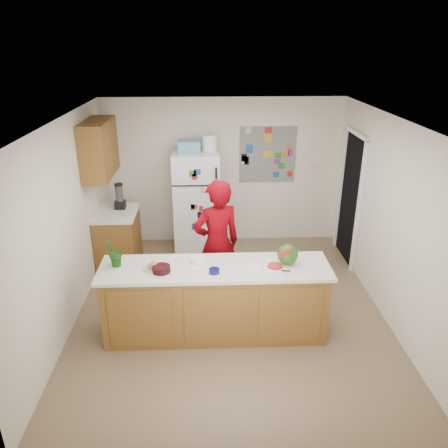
{
  "coord_description": "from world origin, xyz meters",
  "views": [
    {
      "loc": [
        -0.27,
        -4.95,
        3.35
      ],
      "look_at": [
        -0.07,
        0.2,
        1.16
      ],
      "focal_mm": 35.0,
      "sensor_mm": 36.0,
      "label": 1
    }
  ],
  "objects_px": {
    "watermelon": "(288,254)",
    "person": "(217,245)",
    "cherry_bowl": "(161,269)",
    "refrigerator": "(197,202)"
  },
  "relations": [
    {
      "from": "refrigerator",
      "to": "cherry_bowl",
      "type": "xyz_separation_m",
      "value": [
        -0.36,
        -2.47,
        0.11
      ]
    },
    {
      "from": "refrigerator",
      "to": "person",
      "type": "xyz_separation_m",
      "value": [
        0.29,
        -1.71,
        0.03
      ]
    },
    {
      "from": "watermelon",
      "to": "refrigerator",
      "type": "bearing_deg",
      "value": 114.88
    },
    {
      "from": "refrigerator",
      "to": "watermelon",
      "type": "distance_m",
      "value": 2.61
    },
    {
      "from": "person",
      "to": "cherry_bowl",
      "type": "distance_m",
      "value": 1.0
    },
    {
      "from": "person",
      "to": "cherry_bowl",
      "type": "bearing_deg",
      "value": 29.12
    },
    {
      "from": "person",
      "to": "cherry_bowl",
      "type": "relative_size",
      "value": 8.58
    },
    {
      "from": "watermelon",
      "to": "cherry_bowl",
      "type": "bearing_deg",
      "value": -175.44
    },
    {
      "from": "watermelon",
      "to": "cherry_bowl",
      "type": "xyz_separation_m",
      "value": [
        -1.45,
        -0.12,
        -0.1
      ]
    },
    {
      "from": "watermelon",
      "to": "person",
      "type": "bearing_deg",
      "value": 141.36
    }
  ]
}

